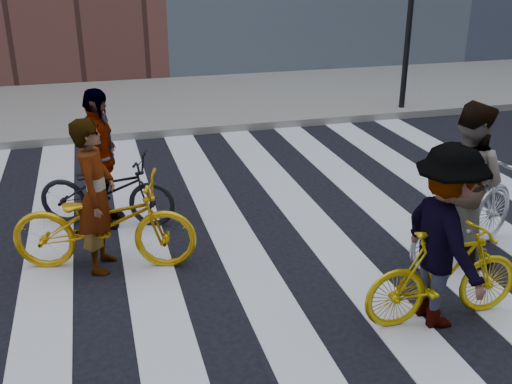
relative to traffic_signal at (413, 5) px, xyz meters
name	(u,v)px	position (x,y,z in m)	size (l,w,h in m)	color
ground	(288,250)	(-4.40, -5.32, -2.28)	(100.00, 100.00, 0.00)	black
sidewalk_far	(185,101)	(-4.40, 2.18, -2.20)	(100.00, 5.00, 0.15)	gray
zebra_crosswalk	(288,249)	(-4.40, -5.32, -2.27)	(8.25, 10.00, 0.01)	silver
traffic_signal	(413,5)	(0.00, 0.00, 0.00)	(0.22, 0.42, 3.33)	black
bike_yellow_left	(104,223)	(-6.49, -5.15, -1.75)	(0.71, 2.03, 1.07)	#E1A00C
bike_silver_mid	(466,210)	(-2.50, -6.00, -1.70)	(0.55, 1.93, 1.16)	silver
bike_yellow_right	(444,275)	(-3.44, -7.09, -1.80)	(0.46, 1.61, 0.97)	gold
bike_dark_rear	(107,190)	(-6.41, -3.99, -1.81)	(0.62, 1.78, 0.93)	black
rider_left	(96,196)	(-6.54, -5.15, -1.41)	(0.63, 0.42, 1.73)	slate
rider_mid	(466,182)	(-2.55, -6.00, -1.35)	(0.90, 0.70, 1.85)	slate
rider_right	(445,237)	(-3.49, -7.09, -1.39)	(1.15, 0.66, 1.78)	slate
rider_rear	(99,159)	(-6.46, -3.99, -1.38)	(1.05, 0.44, 1.79)	slate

